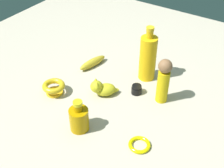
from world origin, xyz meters
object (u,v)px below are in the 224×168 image
object	(u,v)px
bangle	(139,145)
bowl	(54,87)
bottle_tall	(148,57)
cat_figurine	(102,88)
person_figure_adult	(164,80)
bottle_short	(79,118)
banana	(93,63)
nail_polish_jar	(137,89)

from	to	relation	value
bangle	bowl	bearing A→B (deg)	-97.03
bottle_tall	cat_figurine	bearing A→B (deg)	-23.95
person_figure_adult	bottle_short	distance (m)	0.38
person_figure_adult	banana	distance (m)	0.42
person_figure_adult	nail_polish_jar	xyz separation A→B (m)	(0.02, -0.11, -0.09)
banana	bangle	bearing A→B (deg)	65.77
cat_figurine	person_figure_adult	bearing A→B (deg)	115.77
cat_figurine	bottle_tall	bearing A→B (deg)	156.05
bottle_short	bowl	bearing A→B (deg)	-115.11
person_figure_adult	bottle_tall	bearing A→B (deg)	-129.74
banana	bottle_tall	world-z (taller)	bottle_tall
bowl	nail_polish_jar	bearing A→B (deg)	123.63
bottle_short	banana	bearing A→B (deg)	-150.29
bottle_short	nail_polish_jar	size ratio (longest dim) A/B	2.95
person_figure_adult	bangle	distance (m)	0.30
bowl	person_figure_adult	bearing A→B (deg)	117.89
bowl	cat_figurine	bearing A→B (deg)	120.42
bangle	nail_polish_jar	bearing A→B (deg)	-148.01
cat_figurine	nail_polish_jar	world-z (taller)	cat_figurine
person_figure_adult	bottle_tall	size ratio (longest dim) A/B	0.78
bottle_short	bangle	xyz separation A→B (m)	(-0.05, 0.24, -0.05)
cat_figurine	bangle	bearing A→B (deg)	59.40
cat_figurine	nail_polish_jar	distance (m)	0.15
bowl	nail_polish_jar	world-z (taller)	bowl
person_figure_adult	bottle_tall	xyz separation A→B (m)	(-0.11, -0.13, 0.00)
bottle_short	banana	distance (m)	0.43
nail_polish_jar	bangle	distance (m)	0.31
bowl	bottle_tall	world-z (taller)	bottle_tall
person_figure_adult	cat_figurine	world-z (taller)	person_figure_adult
bangle	bottle_tall	bearing A→B (deg)	-154.85
bottle_short	bangle	world-z (taller)	bottle_short
bottle_tall	bowl	bearing A→B (deg)	-40.63
cat_figurine	banana	distance (m)	0.23
nail_polish_jar	bottle_short	bearing A→B (deg)	-13.85
bottle_short	nail_polish_jar	world-z (taller)	bottle_short
banana	bottle_tall	xyz separation A→B (m)	(-0.06, 0.27, 0.09)
person_figure_adult	bangle	world-z (taller)	person_figure_adult
cat_figurine	bangle	distance (m)	0.33
banana	bottle_tall	size ratio (longest dim) A/B	0.61
person_figure_adult	banana	size ratio (longest dim) A/B	1.28
bowl	banana	distance (m)	0.27
bottle_short	cat_figurine	world-z (taller)	bottle_short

